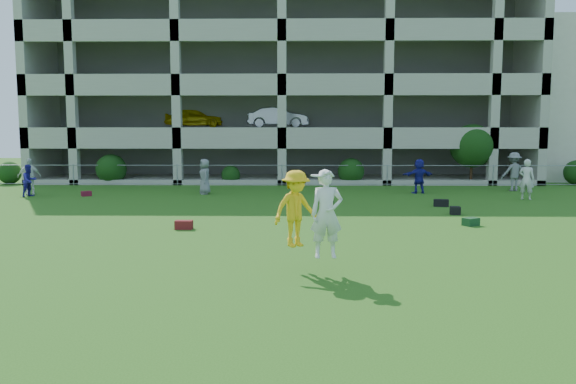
{
  "coord_description": "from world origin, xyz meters",
  "views": [
    {
      "loc": [
        0.87,
        -12.91,
        3.17
      ],
      "look_at": [
        0.61,
        3.0,
        1.4
      ],
      "focal_mm": 35.0,
      "sensor_mm": 36.0,
      "label": 1
    }
  ],
  "objects_px": {
    "crate_d": "(455,211)",
    "bystander_d": "(419,176)",
    "frisbee_contest": "(306,210)",
    "bystander_b": "(29,176)",
    "bystander_f": "(514,172)",
    "bystander_c": "(205,177)",
    "parking_garage": "(285,90)",
    "bystander_e": "(527,179)",
    "bystander_a": "(29,181)"
  },
  "relations": [
    {
      "from": "bystander_f",
      "to": "bystander_d",
      "type": "bearing_deg",
      "value": 3.71
    },
    {
      "from": "bystander_d",
      "to": "crate_d",
      "type": "bearing_deg",
      "value": 73.89
    },
    {
      "from": "bystander_a",
      "to": "frisbee_contest",
      "type": "relative_size",
      "value": 0.79
    },
    {
      "from": "bystander_b",
      "to": "frisbee_contest",
      "type": "bearing_deg",
      "value": -72.68
    },
    {
      "from": "bystander_d",
      "to": "bystander_e",
      "type": "xyz_separation_m",
      "value": [
        4.35,
        -2.49,
        0.06
      ]
    },
    {
      "from": "frisbee_contest",
      "to": "bystander_b",
      "type": "bearing_deg",
      "value": 132.04
    },
    {
      "from": "bystander_c",
      "to": "crate_d",
      "type": "relative_size",
      "value": 4.97
    },
    {
      "from": "parking_garage",
      "to": "crate_d",
      "type": "bearing_deg",
      "value": -70.85
    },
    {
      "from": "bystander_a",
      "to": "bystander_e",
      "type": "bearing_deg",
      "value": -65.39
    },
    {
      "from": "bystander_b",
      "to": "bystander_f",
      "type": "height_order",
      "value": "bystander_f"
    },
    {
      "from": "bystander_a",
      "to": "bystander_e",
      "type": "xyz_separation_m",
      "value": [
        23.21,
        -0.8,
        0.16
      ]
    },
    {
      "from": "bystander_c",
      "to": "bystander_d",
      "type": "bearing_deg",
      "value": 72.68
    },
    {
      "from": "bystander_c",
      "to": "bystander_d",
      "type": "relative_size",
      "value": 1.0
    },
    {
      "from": "bystander_e",
      "to": "frisbee_contest",
      "type": "distance_m",
      "value": 16.73
    },
    {
      "from": "bystander_d",
      "to": "bystander_f",
      "type": "distance_m",
      "value": 5.29
    },
    {
      "from": "bystander_b",
      "to": "bystander_d",
      "type": "height_order",
      "value": "bystander_b"
    },
    {
      "from": "bystander_c",
      "to": "frisbee_contest",
      "type": "relative_size",
      "value": 0.9
    },
    {
      "from": "bystander_f",
      "to": "bystander_b",
      "type": "bearing_deg",
      "value": -4.0
    },
    {
      "from": "parking_garage",
      "to": "bystander_f",
      "type": "bearing_deg",
      "value": -43.2
    },
    {
      "from": "bystander_f",
      "to": "bystander_c",
      "type": "bearing_deg",
      "value": -2.68
    },
    {
      "from": "bystander_a",
      "to": "bystander_c",
      "type": "relative_size",
      "value": 0.88
    },
    {
      "from": "bystander_f",
      "to": "frisbee_contest",
      "type": "distance_m",
      "value": 20.16
    },
    {
      "from": "parking_garage",
      "to": "bystander_e",
      "type": "bearing_deg",
      "value": -53.0
    },
    {
      "from": "bystander_d",
      "to": "parking_garage",
      "type": "bearing_deg",
      "value": -75.81
    },
    {
      "from": "bystander_e",
      "to": "crate_d",
      "type": "xyz_separation_m",
      "value": [
        -4.5,
        -4.63,
        -0.78
      ]
    },
    {
      "from": "bystander_b",
      "to": "frisbee_contest",
      "type": "relative_size",
      "value": 0.92
    },
    {
      "from": "bystander_e",
      "to": "bystander_f",
      "type": "bearing_deg",
      "value": -68.28
    },
    {
      "from": "bystander_c",
      "to": "bystander_f",
      "type": "bearing_deg",
      "value": 75.84
    },
    {
      "from": "bystander_b",
      "to": "parking_garage",
      "type": "relative_size",
      "value": 0.06
    },
    {
      "from": "bystander_e",
      "to": "bystander_f",
      "type": "relative_size",
      "value": 0.92
    },
    {
      "from": "bystander_c",
      "to": "parking_garage",
      "type": "height_order",
      "value": "parking_garage"
    },
    {
      "from": "bystander_a",
      "to": "bystander_c",
      "type": "distance_m",
      "value": 8.28
    },
    {
      "from": "bystander_b",
      "to": "bystander_f",
      "type": "distance_m",
      "value": 24.46
    },
    {
      "from": "frisbee_contest",
      "to": "crate_d",
      "type": "bearing_deg",
      "value": 56.21
    },
    {
      "from": "frisbee_contest",
      "to": "parking_garage",
      "type": "height_order",
      "value": "parking_garage"
    },
    {
      "from": "bystander_a",
      "to": "frisbee_contest",
      "type": "bearing_deg",
      "value": -110.65
    },
    {
      "from": "frisbee_contest",
      "to": "parking_garage",
      "type": "distance_m",
      "value": 28.64
    },
    {
      "from": "bystander_d",
      "to": "frisbee_contest",
      "type": "height_order",
      "value": "frisbee_contest"
    },
    {
      "from": "bystander_c",
      "to": "bystander_e",
      "type": "distance_m",
      "value": 15.13
    },
    {
      "from": "bystander_e",
      "to": "parking_garage",
      "type": "relative_size",
      "value": 0.06
    },
    {
      "from": "crate_d",
      "to": "bystander_d",
      "type": "bearing_deg",
      "value": 88.78
    },
    {
      "from": "bystander_c",
      "to": "parking_garage",
      "type": "xyz_separation_m",
      "value": [
        3.68,
        13.11,
        5.15
      ]
    },
    {
      "from": "bystander_b",
      "to": "bystander_d",
      "type": "distance_m",
      "value": 19.24
    },
    {
      "from": "bystander_d",
      "to": "bystander_a",
      "type": "bearing_deg",
      "value": -9.78
    },
    {
      "from": "bystander_c",
      "to": "crate_d",
      "type": "xyz_separation_m",
      "value": [
        10.5,
        -6.55,
        -0.72
      ]
    },
    {
      "from": "bystander_c",
      "to": "bystander_f",
      "type": "relative_size",
      "value": 0.86
    },
    {
      "from": "bystander_c",
      "to": "frisbee_contest",
      "type": "height_order",
      "value": "frisbee_contest"
    },
    {
      "from": "bystander_c",
      "to": "frisbee_contest",
      "type": "bearing_deg",
      "value": -2.91
    },
    {
      "from": "frisbee_contest",
      "to": "parking_garage",
      "type": "xyz_separation_m",
      "value": [
        -1.08,
        28.25,
        4.63
      ]
    },
    {
      "from": "frisbee_contest",
      "to": "bystander_e",
      "type": "bearing_deg",
      "value": 52.21
    }
  ]
}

